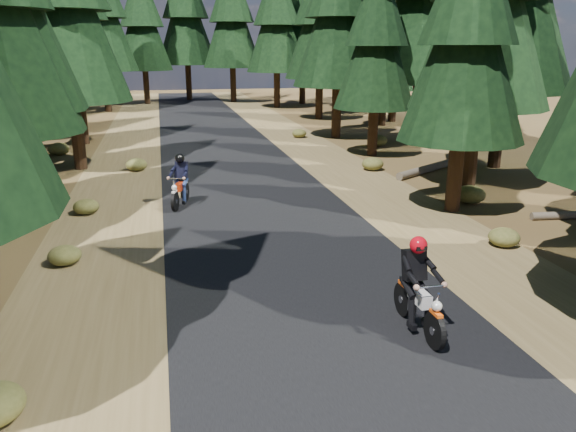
% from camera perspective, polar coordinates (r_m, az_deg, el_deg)
% --- Properties ---
extents(ground, '(120.00, 120.00, 0.00)m').
position_cam_1_polar(ground, '(12.61, 1.50, -6.72)').
color(ground, '#4C341B').
rests_on(ground, ground).
extents(road, '(6.00, 100.00, 0.01)m').
position_cam_1_polar(road, '(17.20, -2.55, -0.20)').
color(road, black).
rests_on(road, ground).
extents(shoulder_l, '(3.20, 100.00, 0.01)m').
position_cam_1_polar(shoulder_l, '(17.05, -17.95, -1.19)').
color(shoulder_l, brown).
rests_on(shoulder_l, ground).
extents(shoulder_r, '(3.20, 100.00, 0.01)m').
position_cam_1_polar(shoulder_r, '(18.53, 11.59, 0.71)').
color(shoulder_r, brown).
rests_on(shoulder_r, ground).
extents(log_near, '(5.11, 3.49, 0.32)m').
position_cam_1_polar(log_near, '(24.91, 14.97, 4.95)').
color(log_near, '#4C4233').
rests_on(log_near, ground).
extents(understory_shrubs, '(17.02, 30.37, 0.64)m').
position_cam_1_polar(understory_shrubs, '(19.80, 0.71, 2.90)').
color(understory_shrubs, '#474C1E').
rests_on(understory_shrubs, ground).
extents(rider_lead, '(0.62, 2.00, 1.78)m').
position_cam_1_polar(rider_lead, '(10.58, 13.16, -8.44)').
color(rider_lead, silver).
rests_on(rider_lead, road).
extents(rider_follow, '(1.14, 2.00, 1.71)m').
position_cam_1_polar(rider_follow, '(18.70, -10.91, 2.70)').
color(rider_follow, '#A0260A').
rests_on(rider_follow, road).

